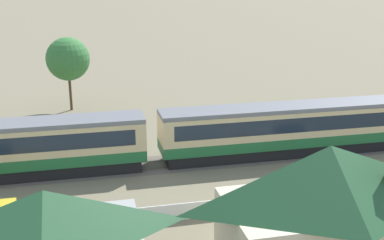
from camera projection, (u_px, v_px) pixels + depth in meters
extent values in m
cube|color=#1E6033|center=(284.00, 138.00, 37.68)|extent=(19.61, 2.91, 0.80)
cube|color=#D1B784|center=(285.00, 121.00, 37.27)|extent=(19.61, 2.91, 2.00)
cube|color=#192330|center=(285.00, 120.00, 37.24)|extent=(18.04, 2.95, 1.12)
cube|color=slate|center=(286.00, 107.00, 36.94)|extent=(19.61, 2.74, 0.30)
cube|color=black|center=(283.00, 148.00, 37.93)|extent=(18.83, 2.50, 0.88)
cylinder|color=black|center=(362.00, 145.00, 38.65)|extent=(0.90, 0.18, 0.90)
cylinder|color=black|center=(352.00, 140.00, 39.98)|extent=(0.90, 0.18, 0.90)
cylinder|color=black|center=(206.00, 159.00, 35.88)|extent=(0.90, 0.18, 0.90)
cylinder|color=black|center=(202.00, 152.00, 37.22)|extent=(0.90, 0.18, 0.90)
cube|color=#1E6033|center=(4.00, 161.00, 33.24)|extent=(19.61, 2.91, 0.80)
cube|color=#D1B784|center=(1.00, 142.00, 32.83)|extent=(19.61, 2.91, 2.00)
cube|color=#192330|center=(1.00, 140.00, 32.80)|extent=(18.04, 2.95, 1.12)
cube|color=black|center=(5.00, 172.00, 33.49)|extent=(18.83, 2.50, 0.88)
cylinder|color=black|center=(100.00, 168.00, 34.20)|extent=(0.90, 0.18, 0.90)
cylinder|color=black|center=(99.00, 160.00, 35.54)|extent=(0.90, 0.18, 0.90)
cube|color=#665B51|center=(289.00, 153.00, 38.18)|extent=(173.66, 3.60, 0.01)
cube|color=#4C4238|center=(293.00, 156.00, 37.50)|extent=(173.66, 0.12, 0.04)
cube|color=#4C4238|center=(286.00, 150.00, 38.84)|extent=(173.66, 0.12, 0.04)
pyramid|color=#23512D|center=(45.00, 212.00, 20.66)|extent=(8.83, 5.46, 2.06)
cube|color=beige|center=(323.00, 231.00, 23.45)|extent=(9.62, 5.17, 3.33)
pyramid|color=#23512D|center=(329.00, 173.00, 22.55)|extent=(10.39, 5.58, 2.78)
cube|color=white|center=(341.00, 174.00, 33.04)|extent=(4.52, 1.95, 0.63)
cube|color=#192330|center=(340.00, 167.00, 32.85)|extent=(2.27, 1.64, 0.44)
cylinder|color=black|center=(366.00, 179.00, 32.66)|extent=(0.62, 0.20, 0.62)
cylinder|color=black|center=(352.00, 170.00, 34.19)|extent=(0.62, 0.20, 0.62)
cylinder|color=black|center=(329.00, 183.00, 32.01)|extent=(0.62, 0.20, 0.62)
cylinder|color=black|center=(317.00, 174.00, 33.53)|extent=(0.62, 0.20, 0.62)
cylinder|color=black|center=(3.00, 206.00, 28.84)|extent=(0.62, 0.20, 0.62)
cylinder|color=#4C3823|center=(70.00, 91.00, 49.71)|extent=(0.27, 0.27, 4.06)
sphere|color=#387538|center=(68.00, 59.00, 48.73)|extent=(4.40, 4.40, 4.40)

